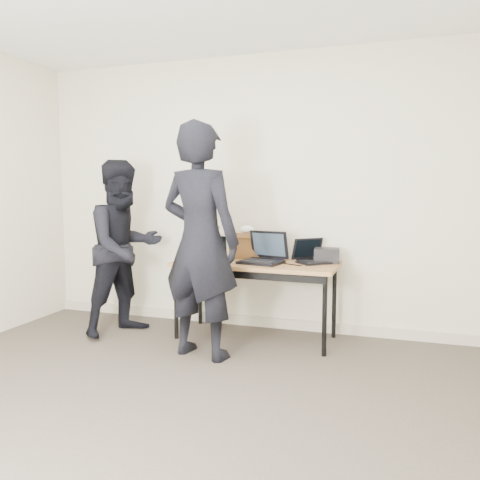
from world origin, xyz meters
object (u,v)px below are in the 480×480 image
at_px(laptop_right, 312,257).
at_px(equipment_box, 327,255).
at_px(laptop_center, 264,256).
at_px(person_observer, 124,248).
at_px(laptop_beige, 210,255).
at_px(person_typist, 200,241).
at_px(desk, 255,269).
at_px(leather_satchel, 244,245).

distance_m(laptop_right, equipment_box, 0.13).
xyz_separation_m(laptop_center, person_observer, (-1.32, -0.22, 0.05)).
xyz_separation_m(laptop_beige, person_typist, (0.13, -0.58, 0.20)).
distance_m(desk, laptop_right, 0.54).
height_order(leather_satchel, person_observer, person_observer).
bearing_deg(laptop_beige, person_observer, -169.29).
bearing_deg(desk, equipment_box, 19.01).
bearing_deg(equipment_box, desk, -163.07).
bearing_deg(person_typist, equipment_box, -129.59).
bearing_deg(person_typist, leather_satchel, -88.03).
height_order(laptop_center, equipment_box, laptop_center).
height_order(desk, laptop_center, laptop_center).
xyz_separation_m(laptop_right, equipment_box, (0.13, 0.05, 0.02)).
relative_size(laptop_beige, person_observer, 0.19).
bearing_deg(leather_satchel, person_observer, -163.39).
distance_m(desk, laptop_beige, 0.45).
bearing_deg(person_observer, laptop_right, -52.07).
height_order(laptop_right, leather_satchel, leather_satchel).
relative_size(desk, laptop_beige, 4.81).
bearing_deg(laptop_center, equipment_box, 29.57).
height_order(laptop_center, leather_satchel, laptop_center).
distance_m(laptop_beige, laptop_center, 0.52).
relative_size(desk, laptop_center, 3.52).
height_order(desk, equipment_box, equipment_box).
distance_m(laptop_beige, person_typist, 0.62).
distance_m(laptop_center, leather_satchel, 0.34).
relative_size(leather_satchel, person_typist, 0.19).
bearing_deg(laptop_right, desk, 155.20).
xyz_separation_m(desk, person_observer, (-1.24, -0.21, 0.17)).
height_order(laptop_center, person_typist, person_typist).
xyz_separation_m(laptop_center, equipment_box, (0.55, 0.18, 0.00)).
relative_size(laptop_center, person_typist, 0.22).
bearing_deg(leather_satchel, laptop_right, -12.37).
relative_size(equipment_box, person_typist, 0.12).
height_order(person_typist, person_observer, person_typist).
height_order(desk, laptop_right, laptop_right).
bearing_deg(person_typist, person_observer, -10.63).
bearing_deg(person_observer, equipment_box, -51.49).
xyz_separation_m(laptop_center, laptop_right, (0.42, 0.14, -0.01)).
distance_m(laptop_beige, leather_satchel, 0.36).
bearing_deg(equipment_box, leather_satchel, 177.47).
relative_size(laptop_right, person_observer, 0.25).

